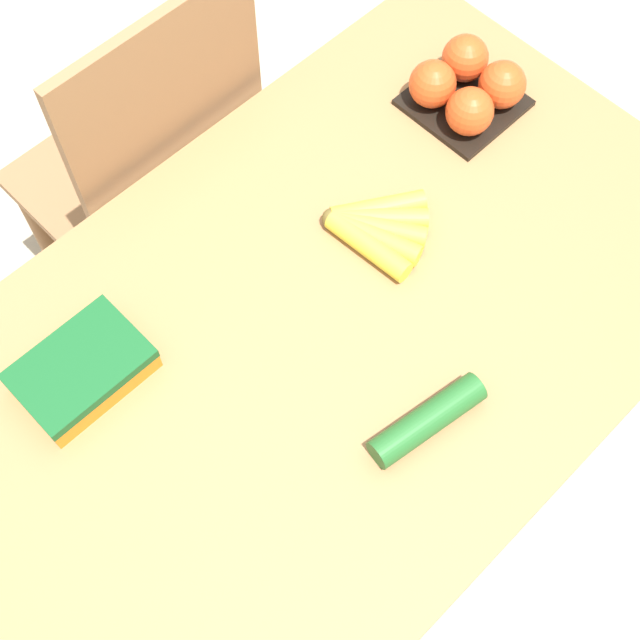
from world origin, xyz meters
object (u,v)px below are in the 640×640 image
(banana_bunch, at_px, (375,227))
(cucumber_near, at_px, (428,420))
(carrot_bag, at_px, (81,369))
(tomato_pack, at_px, (467,87))
(chair, at_px, (153,181))

(banana_bunch, height_order, cucumber_near, cucumber_near)
(banana_bunch, relative_size, carrot_bag, 0.90)
(tomato_pack, bearing_deg, carrot_bag, 176.70)
(chair, height_order, tomato_pack, chair)
(cucumber_near, bearing_deg, chair, 83.89)
(chair, relative_size, tomato_pack, 5.87)
(banana_bunch, relative_size, tomato_pack, 0.96)
(chair, relative_size, cucumber_near, 5.51)
(tomato_pack, xyz_separation_m, carrot_bag, (-0.77, 0.04, -0.01))
(cucumber_near, bearing_deg, tomato_pack, 36.32)
(tomato_pack, distance_m, carrot_bag, 0.77)
(tomato_pack, relative_size, cucumber_near, 0.94)
(banana_bunch, bearing_deg, chair, 101.04)
(chair, xyz_separation_m, cucumber_near, (-0.08, -0.77, 0.27))
(tomato_pack, height_order, carrot_bag, tomato_pack)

